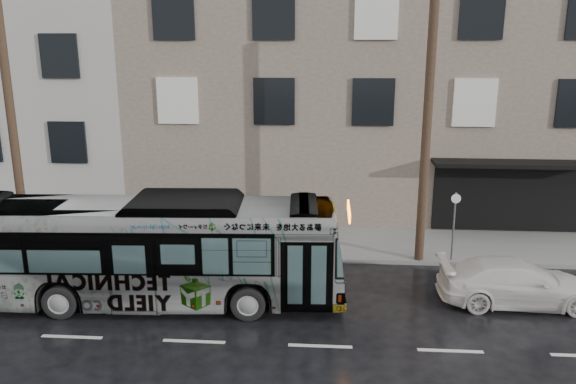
# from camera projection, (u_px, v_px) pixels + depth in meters

# --- Properties ---
(ground) EXTENTS (120.00, 120.00, 0.00)m
(ground) POSITION_uv_depth(u_px,v_px,m) (214.00, 299.00, 16.65)
(ground) COLOR black
(ground) RESTS_ON ground
(sidewalk) EXTENTS (90.00, 3.60, 0.15)m
(sidewalk) POSITION_uv_depth(u_px,v_px,m) (239.00, 241.00, 21.36)
(sidewalk) COLOR gray
(sidewalk) RESTS_ON ground
(building_taupe) EXTENTS (20.00, 12.00, 11.00)m
(building_taupe) POSITION_uv_depth(u_px,v_px,m) (364.00, 84.00, 27.18)
(building_taupe) COLOR gray
(building_taupe) RESTS_ON ground
(utility_pole_front) EXTENTS (0.30, 0.30, 9.00)m
(utility_pole_front) POSITION_uv_depth(u_px,v_px,m) (427.00, 129.00, 18.22)
(utility_pole_front) COLOR #463223
(utility_pole_front) RESTS_ON sidewalk
(utility_pole_rear) EXTENTS (0.30, 0.30, 9.00)m
(utility_pole_rear) POSITION_uv_depth(u_px,v_px,m) (12.00, 125.00, 19.18)
(utility_pole_rear) COLOR #463223
(utility_pole_rear) RESTS_ON sidewalk
(sign_post) EXTENTS (0.06, 0.06, 2.40)m
(sign_post) POSITION_uv_depth(u_px,v_px,m) (454.00, 227.00, 18.97)
(sign_post) COLOR slate
(sign_post) RESTS_ON sidewalk
(bus) EXTENTS (11.41, 3.23, 3.15)m
(bus) POSITION_uv_depth(u_px,v_px,m) (148.00, 250.00, 16.16)
(bus) COLOR #B2B2B2
(bus) RESTS_ON ground
(white_sedan) EXTENTS (4.50, 1.83, 1.30)m
(white_sedan) POSITION_uv_depth(u_px,v_px,m) (517.00, 282.00, 16.21)
(white_sedan) COLOR silver
(white_sedan) RESTS_ON ground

